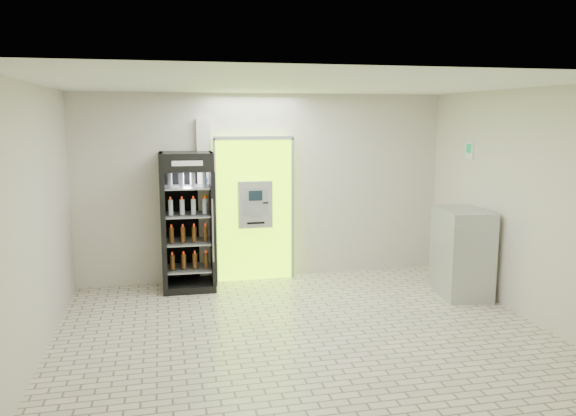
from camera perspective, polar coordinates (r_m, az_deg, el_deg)
name	(u,v)px	position (r m, az deg, el deg)	size (l,w,h in m)	color
ground	(303,332)	(7.12, 1.50, -12.45)	(6.00, 6.00, 0.00)	#BFB59E
room_shell	(303,184)	(6.66, 1.56, 2.43)	(6.00, 6.00, 6.00)	beige
atm_assembly	(254,208)	(9.05, -3.47, -0.04)	(1.30, 0.24, 2.33)	#98F300
pillar	(205,202)	(8.98, -8.43, 0.63)	(0.22, 0.11, 2.60)	silver
beverage_cooler	(188,224)	(8.71, -10.13, -1.60)	(0.81, 0.76, 2.11)	black
steel_cabinet	(462,252)	(8.72, 17.25, -4.32)	(0.78, 1.05, 1.29)	#A9ACB1
exit_sign	(469,150)	(9.09, 17.94, 5.60)	(0.02, 0.22, 0.26)	white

